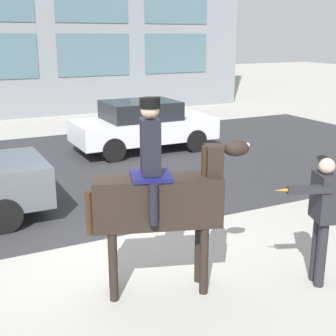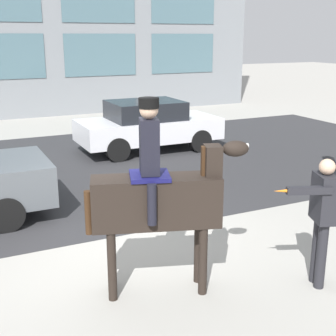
% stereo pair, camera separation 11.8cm
% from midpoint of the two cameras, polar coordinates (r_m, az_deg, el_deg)
% --- Properties ---
extents(ground_plane, '(80.00, 80.00, 0.00)m').
position_cam_midpoint_polar(ground_plane, '(7.31, -4.92, -9.88)').
color(ground_plane, '#9E9B93').
extents(road_surface, '(21.68, 8.50, 0.01)m').
position_cam_midpoint_polar(road_surface, '(11.61, -13.28, -0.40)').
color(road_surface, '#2D2D30').
rests_on(road_surface, ground_plane).
extents(mounted_horse_lead, '(1.94, 0.91, 2.48)m').
position_cam_midpoint_polar(mounted_horse_lead, '(5.70, -0.48, -3.41)').
color(mounted_horse_lead, black).
rests_on(mounted_horse_lead, ground_plane).
extents(pedestrian_bystander, '(0.91, 0.45, 1.71)m').
position_cam_midpoint_polar(pedestrian_bystander, '(6.25, 18.77, -5.19)').
color(pedestrian_bystander, '#232328').
rests_on(pedestrian_bystander, ground_plane).
extents(street_car_far_lane, '(3.95, 1.84, 1.41)m').
position_cam_midpoint_polar(street_car_far_lane, '(13.28, -2.22, 5.28)').
color(street_car_far_lane, silver).
rests_on(street_car_far_lane, ground_plane).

